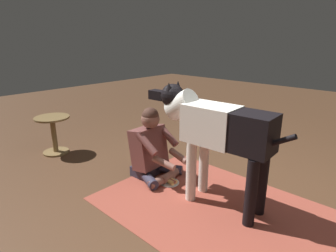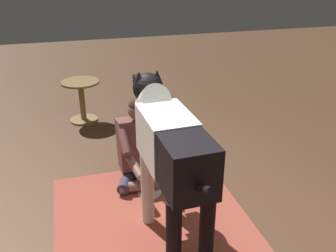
# 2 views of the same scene
# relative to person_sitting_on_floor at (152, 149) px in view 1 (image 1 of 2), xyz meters

# --- Properties ---
(ground_plane) EXTENTS (14.97, 14.97, 0.00)m
(ground_plane) POSITION_rel_person_sitting_on_floor_xyz_m (-0.92, -0.12, -0.34)
(ground_plane) COLOR #4E3320
(area_rug) EXTENTS (2.59, 1.54, 0.01)m
(area_rug) POSITION_rel_person_sitting_on_floor_xyz_m (-1.13, 0.06, -0.34)
(area_rug) COLOR #964233
(area_rug) RESTS_ON ground
(person_sitting_on_floor) EXTENTS (0.65, 0.58, 0.83)m
(person_sitting_on_floor) POSITION_rel_person_sitting_on_floor_xyz_m (0.00, 0.00, 0.00)
(person_sitting_on_floor) COLOR #322F42
(person_sitting_on_floor) RESTS_ON ground
(large_dog) EXTENTS (1.53, 0.35, 1.15)m
(large_dog) POSITION_rel_person_sitting_on_floor_xyz_m (-0.82, -0.03, 0.42)
(large_dog) COLOR white
(large_dog) RESTS_ON ground
(hot_dog_on_plate) EXTENTS (0.22, 0.22, 0.06)m
(hot_dog_on_plate) POSITION_rel_person_sitting_on_floor_xyz_m (-0.27, -0.01, -0.32)
(hot_dog_on_plate) COLOR silver
(hot_dog_on_plate) RESTS_ON ground
(round_side_table) EXTENTS (0.47, 0.47, 0.53)m
(round_side_table) POSITION_rel_person_sitting_on_floor_xyz_m (1.53, 0.44, -0.02)
(round_side_table) COLOR brown
(round_side_table) RESTS_ON ground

